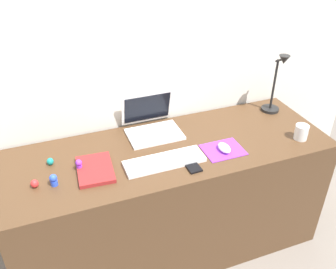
# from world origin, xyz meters

# --- Properties ---
(ground_plane) EXTENTS (6.00, 6.00, 0.00)m
(ground_plane) POSITION_xyz_m (0.00, 0.00, 0.00)
(ground_plane) COLOR slate
(back_wall) EXTENTS (2.95, 0.05, 1.52)m
(back_wall) POSITION_xyz_m (0.00, 0.34, 0.76)
(back_wall) COLOR silver
(back_wall) RESTS_ON ground_plane
(desk) EXTENTS (1.75, 0.61, 0.74)m
(desk) POSITION_xyz_m (0.00, 0.00, 0.37)
(desk) COLOR #4C331E
(desk) RESTS_ON ground_plane
(laptop) EXTENTS (0.30, 0.26, 0.21)m
(laptop) POSITION_xyz_m (-0.04, 0.21, 0.79)
(laptop) COLOR white
(laptop) RESTS_ON desk
(keyboard) EXTENTS (0.41, 0.13, 0.02)m
(keyboard) POSITION_xyz_m (-0.08, -0.11, 0.75)
(keyboard) COLOR white
(keyboard) RESTS_ON desk
(mousepad) EXTENTS (0.21, 0.17, 0.00)m
(mousepad) POSITION_xyz_m (0.25, -0.12, 0.74)
(mousepad) COLOR purple
(mousepad) RESTS_ON desk
(mouse) EXTENTS (0.06, 0.10, 0.03)m
(mouse) POSITION_xyz_m (0.25, -0.13, 0.76)
(mouse) COLOR white
(mouse) RESTS_ON mousepad
(cell_phone) EXTENTS (0.07, 0.13, 0.01)m
(cell_phone) POSITION_xyz_m (0.04, -0.18, 0.74)
(cell_phone) COLOR black
(cell_phone) RESTS_ON desk
(desk_lamp) EXTENTS (0.11, 0.14, 0.38)m
(desk_lamp) POSITION_xyz_m (0.74, 0.15, 0.92)
(desk_lamp) COLOR black
(desk_lamp) RESTS_ON desk
(notebook_pad) EXTENTS (0.19, 0.25, 0.02)m
(notebook_pad) POSITION_xyz_m (-0.42, -0.05, 0.75)
(notebook_pad) COLOR maroon
(notebook_pad) RESTS_ON desk
(coffee_mug) EXTENTS (0.07, 0.07, 0.08)m
(coffee_mug) POSITION_xyz_m (0.71, -0.17, 0.78)
(coffee_mug) COLOR white
(coffee_mug) RESTS_ON desk
(toy_figurine_purple) EXTENTS (0.03, 0.03, 0.06)m
(toy_figurine_purple) POSITION_xyz_m (-0.49, -0.02, 0.77)
(toy_figurine_purple) COLOR purple
(toy_figurine_purple) RESTS_ON desk
(toy_figurine_blue) EXTENTS (0.04, 0.04, 0.06)m
(toy_figurine_blue) POSITION_xyz_m (-0.62, -0.09, 0.77)
(toy_figurine_blue) COLOR blue
(toy_figurine_blue) RESTS_ON desk
(toy_figurine_teal) EXTENTS (0.03, 0.03, 0.04)m
(toy_figurine_teal) POSITION_xyz_m (-0.62, 0.08, 0.76)
(toy_figurine_teal) COLOR teal
(toy_figurine_teal) RESTS_ON desk
(toy_figurine_red) EXTENTS (0.04, 0.04, 0.04)m
(toy_figurine_red) POSITION_xyz_m (-0.70, -0.07, 0.76)
(toy_figurine_red) COLOR red
(toy_figurine_red) RESTS_ON desk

